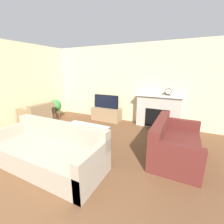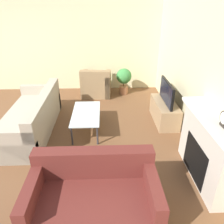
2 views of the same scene
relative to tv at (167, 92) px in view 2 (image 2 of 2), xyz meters
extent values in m
cube|color=beige|center=(0.48, 0.34, 0.63)|extent=(8.48, 0.06, 2.70)
cube|color=beige|center=(-2.29, -1.87, 0.63)|extent=(0.06, 7.37, 2.70)
cube|color=#BCB2A3|center=(1.85, 0.15, -0.18)|extent=(1.36, 0.32, 1.09)
cube|color=black|center=(1.85, -0.01, -0.38)|extent=(0.75, 0.01, 0.61)
cube|color=white|center=(1.85, 0.12, 0.34)|extent=(1.48, 0.38, 0.05)
cube|color=#997A56|center=(0.00, 0.00, -0.48)|extent=(1.11, 0.45, 0.48)
cube|color=black|center=(0.00, 0.00, 0.00)|extent=(0.96, 0.05, 0.49)
cube|color=black|center=(0.00, -0.02, 0.00)|extent=(0.92, 0.01, 0.45)
cube|color=#9E937F|center=(0.32, -3.01, -0.51)|extent=(2.30, 0.93, 0.42)
cube|color=#9E937F|center=(0.32, -2.64, -0.10)|extent=(2.30, 0.20, 0.40)
cube|color=#9E937F|center=(-0.76, -3.01, -0.39)|extent=(0.14, 0.93, 0.66)
cube|color=#9E937F|center=(1.40, -3.01, -0.39)|extent=(0.14, 0.93, 0.66)
cube|color=#5B231E|center=(2.54, -1.55, -0.51)|extent=(0.92, 1.58, 0.42)
cube|color=#5B231E|center=(2.19, -1.55, -0.10)|extent=(0.20, 1.58, 0.40)
cube|color=#5B231E|center=(2.54, -2.27, -0.39)|extent=(0.92, 0.14, 0.66)
cube|color=#5B231E|center=(2.54, -0.83, -0.39)|extent=(0.92, 0.14, 0.66)
cube|color=#8C704C|center=(-1.73, -1.62, -0.51)|extent=(0.89, 0.90, 0.42)
cube|color=#8C704C|center=(-1.42, -1.64, -0.10)|extent=(0.26, 0.86, 0.40)
cube|color=#8C704C|center=(-1.71, -1.27, -0.39)|extent=(0.84, 0.20, 0.66)
cube|color=#8C704C|center=(-1.76, -1.97, -0.39)|extent=(0.84, 0.20, 0.66)
cylinder|color=#333338|center=(-0.21, -2.03, -0.53)|extent=(0.04, 0.04, 0.40)
cylinder|color=#333338|center=(0.89, -2.03, -0.53)|extent=(0.04, 0.04, 0.40)
cylinder|color=#333338|center=(-0.21, -1.54, -0.53)|extent=(0.04, 0.04, 0.40)
cylinder|color=#333338|center=(0.89, -1.54, -0.53)|extent=(0.04, 0.04, 0.40)
cube|color=silver|center=(0.34, -1.78, -0.32)|extent=(1.18, 0.58, 0.02)
cylinder|color=#AD704C|center=(-1.75, -0.79, -0.61)|extent=(0.26, 0.26, 0.24)
cylinder|color=#4C3823|center=(-1.75, -0.79, -0.42)|extent=(0.03, 0.03, 0.14)
sphere|color=#387F3D|center=(-1.75, -0.79, -0.17)|extent=(0.45, 0.45, 0.45)
cube|color=#28231E|center=(2.11, 0.15, 0.38)|extent=(0.13, 0.07, 0.03)
cylinder|color=white|center=(2.11, 0.11, 0.49)|extent=(0.16, 0.00, 0.16)
camera|label=1|loc=(2.59, -4.76, 1.13)|focal=24.00mm
camera|label=2|loc=(4.48, -1.39, 1.81)|focal=35.00mm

